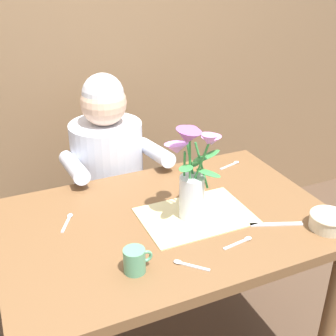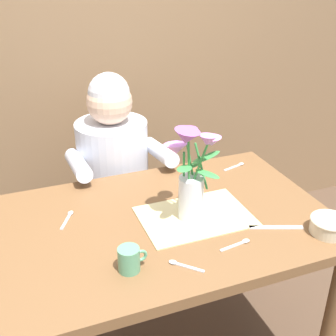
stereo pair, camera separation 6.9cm
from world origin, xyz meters
name	(u,v)px [view 1 (the left image)]	position (x,y,z in m)	size (l,w,h in m)	color
wood_panel_backdrop	(84,30)	(0.00, 1.05, 1.25)	(4.00, 0.10, 2.50)	brown
dining_table	(167,240)	(0.00, 0.00, 0.64)	(1.20, 0.80, 0.74)	brown
seated_person	(110,188)	(-0.04, 0.62, 0.56)	(0.45, 0.47, 1.14)	#4C4C56
striped_placemat	(196,216)	(0.10, -0.03, 0.74)	(0.40, 0.28, 0.01)	beige
flower_vase	(192,173)	(0.08, -0.03, 0.92)	(0.22, 0.20, 0.37)	silver
ceramic_bowl	(328,221)	(0.49, -0.28, 0.77)	(0.14, 0.14, 0.06)	beige
dinner_knife	(276,224)	(0.34, -0.19, 0.74)	(0.19, 0.02, 0.01)	silver
ceramic_mug	(135,260)	(-0.21, -0.22, 0.78)	(0.09, 0.07, 0.08)	#569970
spoon_0	(232,164)	(0.45, 0.29, 0.74)	(0.12, 0.05, 0.01)	silver
spoon_1	(68,220)	(-0.33, 0.14, 0.74)	(0.07, 0.11, 0.01)	silver
spoon_2	(242,241)	(0.17, -0.23, 0.74)	(0.12, 0.03, 0.01)	silver
spoon_3	(186,264)	(-0.05, -0.26, 0.74)	(0.09, 0.10, 0.01)	silver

